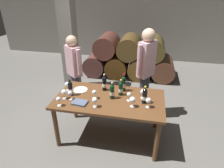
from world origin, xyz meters
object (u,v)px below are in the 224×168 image
wine_bottle_1 (124,84)px  wine_glass_0 (70,93)px  wine_bottle_4 (70,88)px  wine_glass_6 (143,92)px  wine_glass_1 (133,100)px  wine_glass_8 (64,92)px  wine_bottle_0 (104,83)px  wine_bottle_2 (121,88)px  wine_glass_2 (67,85)px  tasting_notebook (80,103)px  wine_bottle_5 (145,96)px  wine_glass_4 (129,95)px  dining_table (110,103)px  wine_glass_9 (148,101)px  taster_seated_left (74,67)px  wine_glass_7 (94,93)px  wine_glass_3 (95,100)px  sommelier_presenting (146,66)px  wine_glass_5 (59,100)px  wine_bottle_3 (112,91)px

wine_bottle_1 → wine_glass_0: bearing=-150.2°
wine_bottle_4 → wine_glass_6: (1.14, 0.13, -0.01)m
wine_glass_1 → wine_glass_8: 1.06m
wine_bottle_1 → wine_glass_6: bearing=-28.6°
wine_bottle_0 → wine_bottle_2: 0.31m
wine_glass_2 → wine_glass_8: same height
wine_bottle_2 → tasting_notebook: (-0.56, -0.37, -0.11)m
wine_bottle_5 → wine_glass_0: wine_bottle_5 is taller
wine_bottle_5 → wine_glass_1: bearing=-140.2°
wine_bottle_4 → wine_glass_4: 0.94m
wine_bottle_5 → wine_bottle_1: bearing=139.4°
dining_table → wine_glass_9: bearing=-12.5°
dining_table → wine_glass_8: bearing=-167.4°
wine_bottle_5 → wine_glass_9: size_ratio=1.81×
wine_glass_1 → wine_glass_6: 0.30m
wine_glass_8 → taster_seated_left: (-0.17, 0.87, 0.05)m
wine_bottle_1 → wine_glass_7: bearing=-140.6°
wine_bottle_0 → wine_glass_6: bearing=-12.2°
wine_bottle_0 → wine_bottle_1: (0.32, 0.04, 0.01)m
wine_glass_1 → tasting_notebook: bearing=-174.7°
dining_table → wine_glass_1: size_ratio=10.57×
wine_glass_3 → wine_glass_9: wine_glass_9 is taller
wine_bottle_4 → sommelier_presenting: sommelier_presenting is taller
wine_bottle_1 → sommelier_presenting: bearing=54.3°
tasting_notebook → wine_glass_2: bearing=141.0°
wine_bottle_4 → sommelier_presenting: bearing=34.2°
wine_bottle_0 → wine_glass_1: size_ratio=1.84×
wine_glass_5 → wine_glass_9: 1.30m
wine_bottle_5 → taster_seated_left: bearing=151.9°
wine_glass_0 → wine_glass_7: size_ratio=1.01×
wine_bottle_4 → wine_glass_4: bearing=0.9°
wine_bottle_1 → wine_glass_7: size_ratio=2.13×
wine_glass_3 → wine_glass_7: size_ratio=1.06×
wine_bottle_1 → wine_glass_6: 0.38m
wine_bottle_2 → wine_bottle_3: size_ratio=0.99×
wine_glass_2 → wine_glass_7: bearing=-16.7°
wine_bottle_5 → sommelier_presenting: sommelier_presenting is taller
wine_glass_2 → wine_bottle_0: bearing=13.3°
wine_bottle_1 → wine_glass_2: 0.93m
dining_table → wine_glass_5: wine_glass_5 is taller
wine_bottle_4 → wine_glass_0: size_ratio=1.91×
wine_glass_7 → wine_glass_8: size_ratio=0.91×
taster_seated_left → sommelier_presenting: bearing=1.3°
wine_glass_0 → wine_glass_1: wine_glass_1 is taller
wine_glass_0 → tasting_notebook: bearing=-24.9°
wine_glass_4 → taster_seated_left: (-1.16, 0.73, 0.06)m
wine_glass_3 → wine_glass_4: (0.46, 0.26, -0.01)m
tasting_notebook → wine_bottle_5: bearing=18.8°
wine_glass_0 → tasting_notebook: wine_glass_0 is taller
wine_bottle_2 → wine_glass_0: wine_bottle_2 is taller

